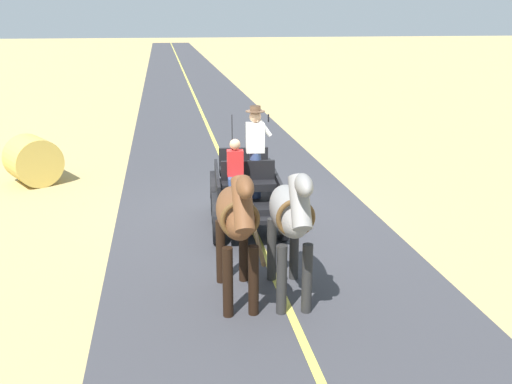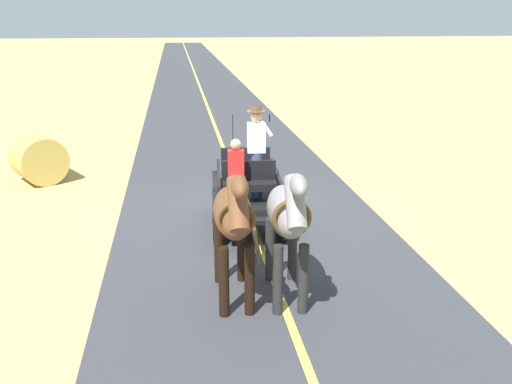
# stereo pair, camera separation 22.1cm
# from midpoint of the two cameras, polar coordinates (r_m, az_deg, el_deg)

# --- Properties ---
(ground_plane) EXTENTS (200.00, 200.00, 0.00)m
(ground_plane) POSITION_cam_midpoint_polar(r_m,az_deg,el_deg) (11.96, -1.30, -2.68)
(ground_plane) COLOR tan
(road_surface) EXTENTS (5.50, 160.00, 0.01)m
(road_surface) POSITION_cam_midpoint_polar(r_m,az_deg,el_deg) (11.96, -1.30, -2.66)
(road_surface) COLOR #38383D
(road_surface) RESTS_ON ground
(road_centre_stripe) EXTENTS (0.12, 160.00, 0.00)m
(road_centre_stripe) POSITION_cam_midpoint_polar(r_m,az_deg,el_deg) (11.96, -1.30, -2.64)
(road_centre_stripe) COLOR #DBCC4C
(road_centre_stripe) RESTS_ON road_surface
(horse_drawn_carriage) EXTENTS (1.56, 4.52, 2.50)m
(horse_drawn_carriage) POSITION_cam_midpoint_polar(r_m,az_deg,el_deg) (11.19, -1.51, 0.30)
(horse_drawn_carriage) COLOR black
(horse_drawn_carriage) RESTS_ON ground
(horse_near_side) EXTENTS (0.65, 2.13, 2.21)m
(horse_near_side) POSITION_cam_midpoint_polar(r_m,az_deg,el_deg) (8.21, 2.72, -2.42)
(horse_near_side) COLOR gray
(horse_near_side) RESTS_ON ground
(horse_off_side) EXTENTS (0.58, 2.13, 2.21)m
(horse_off_side) POSITION_cam_midpoint_polar(r_m,az_deg,el_deg) (8.14, -2.75, -2.61)
(horse_off_side) COLOR brown
(horse_off_side) RESTS_ON ground
(hay_bale) EXTENTS (1.59, 1.55, 1.20)m
(hay_bale) POSITION_cam_midpoint_polar(r_m,az_deg,el_deg) (15.41, -21.92, 2.98)
(hay_bale) COLOR gold
(hay_bale) RESTS_ON ground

